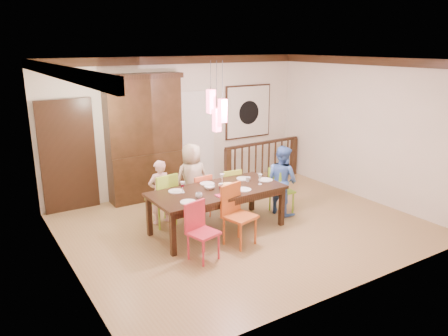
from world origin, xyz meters
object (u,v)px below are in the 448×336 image
person_far_left (160,192)px  dining_table (217,194)px  china_hutch (144,138)px  balustrade (262,161)px  chair_far_left (162,195)px  chair_end_right (282,187)px  person_end_right (282,180)px  person_far_mid (192,179)px

person_far_left → dining_table: bearing=127.3°
china_hutch → balustrade: china_hutch is taller
dining_table → person_far_left: size_ratio=1.98×
person_far_left → chair_far_left: bearing=84.9°
dining_table → person_far_left: bearing=129.9°
dining_table → china_hutch: bearing=99.4°
chair_end_right → balustrade: size_ratio=0.41×
chair_far_left → china_hutch: size_ratio=0.37×
balustrade → dining_table: bearing=-144.6°
dining_table → balustrade: (2.37, 1.86, -0.17)m
balustrade → person_far_left: (-3.08, -1.04, 0.09)m
china_hutch → balustrade: size_ratio=1.22×
person_end_right → dining_table: bearing=85.1°
china_hutch → person_far_mid: size_ratio=1.88×
chair_far_left → person_far_mid: (0.71, 0.17, 0.13)m
balustrade → person_end_right: 2.04m
dining_table → person_end_right: 1.47m
dining_table → chair_end_right: (1.50, 0.08, -0.18)m
china_hutch → person_far_mid: (0.40, -1.29, -0.61)m
china_hutch → dining_table: bearing=-79.6°
chair_far_left → dining_table: bearing=124.6°
chair_end_right → dining_table: bearing=96.6°
chair_far_left → person_end_right: bearing=152.8°
china_hutch → person_far_left: 1.58m
chair_end_right → chair_far_left: bearing=77.0°
chair_far_left → person_end_right: size_ratio=0.73×
chair_end_right → china_hutch: size_ratio=0.34×
chair_end_right → person_far_left: (-2.21, 0.74, 0.09)m
dining_table → china_hutch: size_ratio=0.90×
china_hutch → person_far_mid: 1.48m
person_end_right → person_far_mid: bearing=53.0°
china_hutch → person_far_mid: bearing=-72.9°
person_far_left → person_far_mid: size_ratio=0.86×
chair_far_left → person_far_left: size_ratio=0.82×
person_far_mid → china_hutch: bearing=-69.9°
person_far_mid → person_end_right: 1.71m
chair_far_left → person_far_left: 0.09m
chair_end_right → person_end_right: size_ratio=0.65×
person_far_left → person_end_right: bearing=156.6°
balustrade → person_far_mid: size_ratio=1.54×
balustrade → person_far_left: 3.25m
dining_table → person_far_mid: (-0.00, 0.91, 0.01)m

